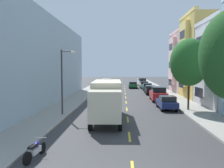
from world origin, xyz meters
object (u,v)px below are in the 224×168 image
Objects in this scene: delivery_box_truck at (107,98)px; parked_pickup_charcoal at (102,87)px; parked_wagon_champagne at (144,84)px; parked_hatchback_orange at (105,85)px; parked_hatchback_teal at (147,87)px; parked_wagon_black at (151,90)px; parked_hatchback_navy at (167,102)px; parked_pickup_burgundy at (107,82)px; parked_suv_white at (142,82)px; parked_motorcycle at (35,151)px; street_lamp at (64,77)px; parked_suv_red at (158,94)px; moving_forest_sedan at (133,85)px; street_tree_second at (189,62)px.

delivery_box_truck is 24.06m from parked_pickup_charcoal.
parked_wagon_champagne is 1.17× the size of parked_hatchback_orange.
parked_pickup_charcoal is at bearing -167.07° from parked_hatchback_teal.
parked_wagon_black is (0.00, -12.18, 0.00)m from parked_wagon_champagne.
parked_hatchback_navy and parked_hatchback_orange have the same top height.
parked_hatchback_orange is at bearing -172.52° from parked_wagon_champagne.
parked_hatchback_navy and parked_wagon_black have the same top height.
parked_pickup_burgundy is at bearing 104.83° from parked_hatchback_navy.
parked_motorcycle is (-9.24, -47.57, -0.58)m from parked_suv_white.
street_lamp reaches higher than parked_suv_red.
parked_hatchback_navy is 16.63m from parked_motorcycle.
street_lamp is 38.95m from parked_suv_white.
parked_pickup_charcoal reaches higher than parked_wagon_champagne.
parked_motorcycle is at bearing -100.99° from parked_suv_white.
moving_forest_sedan is at bearing 102.05° from parked_wagon_black.
parked_pickup_burgundy is 1.32× the size of parked_hatchback_navy.
delivery_box_truck is at bearing 71.18° from parked_motorcycle.
street_tree_second is at bearing -82.21° from parked_wagon_black.
parked_pickup_burgundy is at bearing 87.72° from street_lamp.
parked_wagon_champagne and parked_hatchback_navy have the same top height.
moving_forest_sedan is at bearing 95.48° from parked_hatchback_navy.
street_lamp reaches higher than parked_hatchback_navy.
parked_pickup_burgundy reaches higher than parked_hatchback_orange.
parked_hatchback_teal is at bearing -54.74° from parked_pickup_burgundy.
street_lamp is 1.28× the size of parked_wagon_champagne.
street_lamp reaches higher than parked_hatchback_orange.
parked_suv_red is 1.00× the size of parked_suv_white.
parked_wagon_black is 12.10m from moving_forest_sedan.
parked_wagon_champagne and parked_hatchback_teal have the same top height.
parked_hatchback_orange is 14.10m from parked_wagon_black.
parked_suv_red is 19.86m from moving_forest_sedan.
moving_forest_sedan is at bearing 80.74° from parked_motorcycle.
street_tree_second is 1.39× the size of parked_pickup_burgundy.
parked_motorcycle is (-9.15, -20.48, -0.58)m from parked_suv_red.
parked_wagon_champagne reaches higher than moving_forest_sedan.
parked_suv_red is at bearing -90.03° from parked_hatchback_teal.
parked_hatchback_teal and parked_hatchback_orange have the same top height.
parked_hatchback_orange is 6.30m from moving_forest_sedan.
delivery_box_truck is at bearing -19.95° from street_lamp.
parked_pickup_charcoal reaches higher than parked_hatchback_navy.
parked_suv_red is 1.07× the size of moving_forest_sedan.
parked_hatchback_orange is at bearing 109.03° from parked_hatchback_navy.
parked_pickup_charcoal is at bearing -137.41° from parked_wagon_champagne.
parked_suv_red is 14.90m from parked_pickup_charcoal.
street_tree_second is at bearing -67.50° from parked_hatchback_orange.
parked_pickup_charcoal is 1.33× the size of parked_hatchback_teal.
parked_suv_white is (8.94, 8.20, 0.23)m from parked_hatchback_orange.
parked_wagon_black is (-0.08, -6.21, 0.05)m from parked_hatchback_teal.
delivery_box_truck is 1.74× the size of parked_wagon_black.
delivery_box_truck is 1.74× the size of parked_wagon_champagne.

